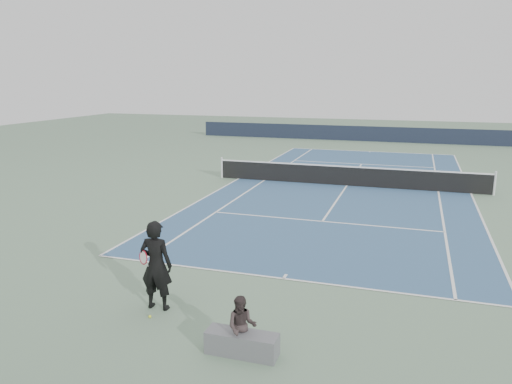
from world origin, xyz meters
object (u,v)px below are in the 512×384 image
(tennis_net, at_px, (347,175))
(tennis_ball, at_px, (150,316))
(spectator_bench, at_px, (242,334))
(tennis_player, at_px, (156,265))

(tennis_net, height_order, tennis_ball, tennis_net)
(tennis_net, relative_size, spectator_bench, 9.10)
(tennis_ball, bearing_deg, tennis_net, 81.60)
(tennis_player, xyz_separation_m, spectator_bench, (2.43, -1.24, -0.61))
(tennis_player, height_order, tennis_ball, tennis_player)
(tennis_player, bearing_deg, spectator_bench, -27.00)
(tennis_net, distance_m, tennis_player, 14.51)
(tennis_player, distance_m, tennis_ball, 1.10)
(tennis_player, distance_m, spectator_bench, 2.79)
(spectator_bench, bearing_deg, tennis_player, 153.00)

